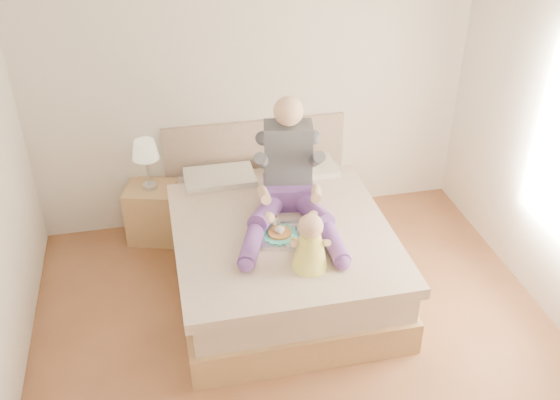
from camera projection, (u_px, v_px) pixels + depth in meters
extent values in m
cube|color=brown|center=(308.00, 367.00, 4.51)|extent=(4.00, 4.20, 0.01)
cube|color=silver|center=(253.00, 84.00, 5.52)|extent=(4.00, 0.02, 2.70)
cube|color=#9E7849|center=(279.00, 266.00, 5.27)|extent=(1.68, 2.13, 0.28)
cube|color=#C7AC93|center=(279.00, 241.00, 5.13)|extent=(1.60, 2.05, 0.24)
cube|color=#C7AC93|center=(283.00, 235.00, 4.92)|extent=(1.70, 1.80, 0.09)
cube|color=silver|center=(220.00, 181.00, 5.58)|extent=(0.62, 0.40, 0.14)
cube|color=silver|center=(302.00, 172.00, 5.71)|extent=(0.62, 0.40, 0.14)
cube|color=gray|center=(255.00, 168.00, 5.97)|extent=(1.70, 0.08, 1.00)
cube|color=#9E7849|center=(153.00, 212.00, 5.74)|extent=(0.53, 0.50, 0.53)
cylinder|color=silver|center=(150.00, 186.00, 5.57)|extent=(0.13, 0.13, 0.04)
cylinder|color=silver|center=(148.00, 171.00, 5.49)|extent=(0.03, 0.03, 0.26)
cone|color=beige|center=(145.00, 150.00, 5.38)|extent=(0.23, 0.23, 0.17)
cube|color=#5D3585|center=(288.00, 192.00, 5.20)|extent=(0.46, 0.39, 0.19)
cube|color=#393940|center=(288.00, 153.00, 5.07)|extent=(0.42, 0.30, 0.52)
sphere|color=#E8B891|center=(289.00, 111.00, 4.84)|extent=(0.24, 0.24, 0.24)
cylinder|color=#5D3585|center=(268.00, 211.00, 4.98)|extent=(0.42, 0.56, 0.24)
cylinder|color=#5D3585|center=(252.00, 243.00, 4.64)|extent=(0.30, 0.51, 0.13)
sphere|color=#5D3585|center=(246.00, 264.00, 4.44)|extent=(0.12, 0.12, 0.12)
cylinder|color=#393940|center=(262.00, 160.00, 4.93)|extent=(0.18, 0.33, 0.27)
cylinder|color=#E8B891|center=(264.00, 195.00, 4.86)|extent=(0.10, 0.34, 0.18)
sphere|color=#E8B891|center=(269.00, 218.00, 4.78)|extent=(0.09, 0.09, 0.09)
cylinder|color=#5D3585|center=(311.00, 210.00, 4.99)|extent=(0.26, 0.58, 0.24)
cylinder|color=#5D3585|center=(333.00, 241.00, 4.66)|extent=(0.13, 0.50, 0.13)
sphere|color=#5D3585|center=(342.00, 262.00, 4.47)|extent=(0.12, 0.12, 0.12)
cylinder|color=#393940|center=(316.00, 159.00, 4.94)|extent=(0.12, 0.33, 0.27)
cylinder|color=#E8B891|center=(316.00, 194.00, 4.87)|extent=(0.17, 0.34, 0.18)
sphere|color=#E8B891|center=(313.00, 217.00, 4.79)|extent=(0.09, 0.09, 0.09)
cube|color=silver|center=(292.00, 237.00, 4.82)|extent=(0.52, 0.45, 0.01)
cylinder|color=#3FB7A6|center=(280.00, 235.00, 4.82)|extent=(0.27, 0.27, 0.01)
cylinder|color=#B77B3D|center=(280.00, 233.00, 4.81)|extent=(0.18, 0.18, 0.02)
cylinder|color=silver|center=(273.00, 221.00, 4.91)|extent=(0.08, 0.08, 0.09)
torus|color=silver|center=(279.00, 221.00, 4.90)|extent=(0.03, 0.06, 0.06)
cylinder|color=brown|center=(273.00, 217.00, 4.88)|extent=(0.07, 0.07, 0.01)
cylinder|color=silver|center=(307.00, 230.00, 4.88)|extent=(0.15, 0.15, 0.01)
cube|color=#B77B3D|center=(307.00, 228.00, 4.87)|extent=(0.10, 0.09, 0.02)
cylinder|color=silver|center=(295.00, 243.00, 4.73)|extent=(0.15, 0.15, 0.01)
ellipsoid|color=#B62313|center=(297.00, 242.00, 4.71)|extent=(0.04, 0.03, 0.01)
cylinder|color=white|center=(315.00, 225.00, 4.84)|extent=(0.07, 0.07, 0.12)
cylinder|color=orange|center=(315.00, 226.00, 4.84)|extent=(0.07, 0.07, 0.11)
cylinder|color=white|center=(312.00, 242.00, 4.72)|extent=(0.07, 0.07, 0.04)
cylinder|color=#401809|center=(312.00, 242.00, 4.72)|extent=(0.06, 0.06, 0.03)
cone|color=#FFF750|center=(310.00, 250.00, 4.45)|extent=(0.27, 0.27, 0.29)
sphere|color=#E8B891|center=(311.00, 226.00, 4.33)|extent=(0.18, 0.18, 0.18)
cylinder|color=#E8B891|center=(302.00, 250.00, 4.61)|extent=(0.12, 0.21, 0.07)
sphere|color=#E8B891|center=(300.00, 242.00, 4.69)|extent=(0.06, 0.06, 0.06)
cylinder|color=#E8B891|center=(295.00, 243.00, 4.42)|extent=(0.11, 0.15, 0.12)
cylinder|color=#E8B891|center=(315.00, 249.00, 4.61)|extent=(0.07, 0.20, 0.07)
sphere|color=#E8B891|center=(314.00, 241.00, 4.69)|extent=(0.06, 0.06, 0.06)
cylinder|color=#E8B891|center=(325.00, 243.00, 4.43)|extent=(0.06, 0.15, 0.12)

